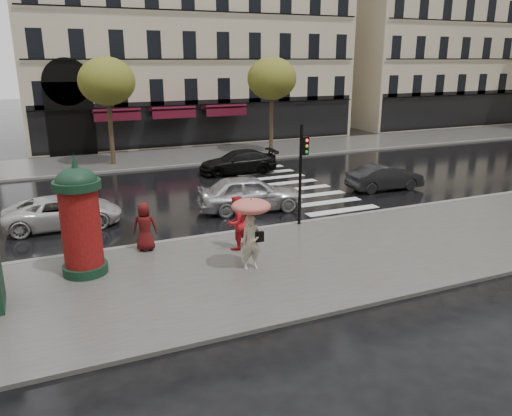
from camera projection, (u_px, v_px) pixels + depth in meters
name	position (u px, v px, depth m)	size (l,w,h in m)	color
ground	(255.00, 264.00, 16.49)	(160.00, 160.00, 0.00)	black
near_sidewalk	(261.00, 268.00, 16.04)	(90.00, 7.00, 0.12)	#474744
far_sidewalk	(142.00, 160.00, 33.17)	(90.00, 6.00, 0.12)	#474744
near_kerb	(224.00, 234.00, 19.11)	(90.00, 0.25, 0.14)	slate
far_kerb	(152.00, 168.00, 30.53)	(90.00, 0.25, 0.14)	slate
zebra_crossing	(286.00, 183.00, 27.21)	(3.60, 11.75, 0.01)	silver
bldg_far_right	(438.00, 11.00, 52.54)	(24.00, 14.00, 22.90)	#B7A88C
tree_far_left	(107.00, 82.00, 30.06)	(3.40, 3.40, 6.64)	#38281C
tree_far_right	(272.00, 79.00, 34.25)	(3.40, 3.40, 6.64)	#38281C
woman_umbrella	(251.00, 222.00, 15.41)	(1.22, 1.22, 2.35)	#BFB89D
woman_red	(236.00, 223.00, 17.25)	(0.92, 0.72, 1.90)	red
man_burgundy	(145.00, 227.00, 17.14)	(0.83, 0.54, 1.70)	#4D0F10
morris_column	(80.00, 217.00, 15.02)	(1.40, 1.40, 3.78)	#122F1F
traffic_light	(302.00, 165.00, 19.36)	(0.29, 0.39, 4.01)	black
car_silver	(250.00, 193.00, 22.10)	(1.89, 4.69, 1.60)	silver
car_darkgrey	(385.00, 177.00, 25.65)	(1.38, 3.97, 1.31)	black
car_white	(63.00, 212.00, 19.99)	(2.09, 4.53, 1.26)	silver
car_black	(238.00, 162.00, 29.38)	(1.87, 4.60, 1.34)	black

